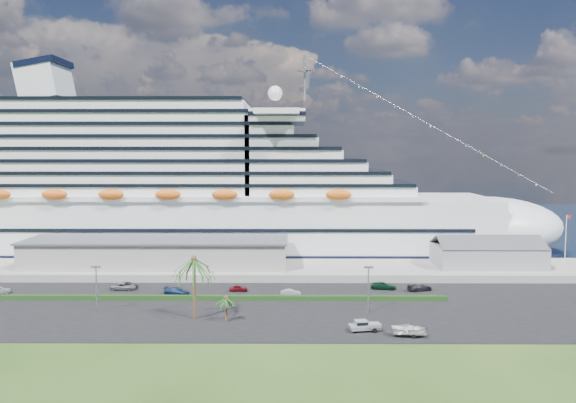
{
  "coord_description": "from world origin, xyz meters",
  "views": [
    {
      "loc": [
        6.49,
        -88.95,
        28.62
      ],
      "look_at": [
        5.69,
        30.0,
        17.79
      ],
      "focal_mm": 35.0,
      "sensor_mm": 36.0,
      "label": 1
    }
  ],
  "objects_px": {
    "cruise_ship": "(190,194)",
    "boat_trailer": "(410,329)",
    "pickup_truck": "(364,325)",
    "parked_car_3": "(177,291)"
  },
  "relations": [
    {
      "from": "parked_car_3",
      "to": "pickup_truck",
      "type": "bearing_deg",
      "value": -106.38
    },
    {
      "from": "cruise_ship",
      "to": "pickup_truck",
      "type": "height_order",
      "value": "cruise_ship"
    },
    {
      "from": "parked_car_3",
      "to": "boat_trailer",
      "type": "relative_size",
      "value": 0.82
    },
    {
      "from": "pickup_truck",
      "to": "cruise_ship",
      "type": "bearing_deg",
      "value": 120.75
    },
    {
      "from": "boat_trailer",
      "to": "pickup_truck",
      "type": "bearing_deg",
      "value": 159.33
    },
    {
      "from": "cruise_ship",
      "to": "boat_trailer",
      "type": "distance_m",
      "value": 84.35
    },
    {
      "from": "cruise_ship",
      "to": "boat_trailer",
      "type": "xyz_separation_m",
      "value": [
        46.13,
        -68.93,
        -15.36
      ]
    },
    {
      "from": "parked_car_3",
      "to": "cruise_ship",
      "type": "bearing_deg",
      "value": 23.26
    },
    {
      "from": "pickup_truck",
      "to": "boat_trailer",
      "type": "xyz_separation_m",
      "value": [
        6.61,
        -2.49,
        0.26
      ]
    },
    {
      "from": "parked_car_3",
      "to": "boat_trailer",
      "type": "bearing_deg",
      "value": -104.6
    }
  ]
}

